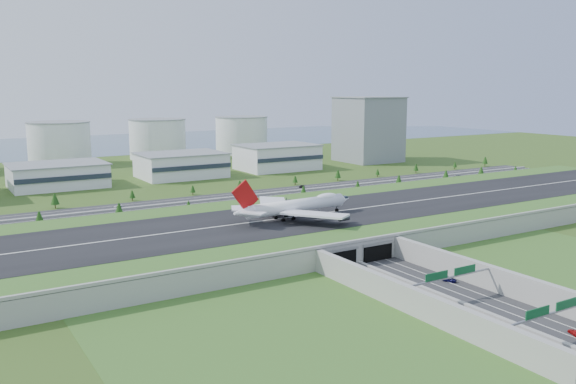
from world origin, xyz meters
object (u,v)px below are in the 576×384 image
car_2 (449,280)px  car_3 (575,332)px  car_7 (118,206)px  car_5 (302,186)px  car_6 (458,176)px  boeing_747 (295,206)px  car_0 (409,297)px  office_tower (368,130)px  car_1 (520,339)px

car_2 → car_3: (-4.68, -49.18, 0.03)m
car_2 → car_7: (-58.92, 184.50, 0.00)m
car_5 → car_7: bearing=-106.5°
car_5 → car_6: bearing=63.5°
boeing_747 → car_6: (194.43, 88.88, -12.60)m
car_0 → car_3: (18.73, -43.40, -0.02)m
boeing_747 → car_5: size_ratio=14.35×
car_0 → boeing_747: bearing=104.9°
car_0 → car_6: car_6 is taller
car_2 → office_tower: bearing=-145.3°
car_5 → car_6: (122.64, -18.30, 0.09)m
boeing_747 → car_7: bearing=110.3°
office_tower → car_6: size_ratio=9.38×
car_0 → car_3: size_ratio=0.88×
car_0 → car_5: 211.18m
car_2 → car_6: 249.97m
car_0 → car_7: 193.56m
boeing_747 → car_6: boeing_747 is taller
car_0 → car_2: car_0 is taller
car_3 → boeing_747: bearing=-63.6°
car_5 → car_3: bearing=-33.6°
office_tower → car_1: office_tower is taller
boeing_747 → car_1: boeing_747 is taller
car_6 → car_7: size_ratio=1.28×
car_6 → car_7: 243.17m
car_0 → car_6: size_ratio=0.72×
car_3 → car_5: bearing=-81.8°
boeing_747 → office_tower: bearing=40.3°
car_1 → car_3: car_1 is taller
boeing_747 → car_0: bearing=-103.0°
car_7 → car_5: bearing=88.9°
car_6 → office_tower: bearing=7.2°
car_2 → car_5: car_5 is taller
car_0 → car_3: 47.27m
car_6 → car_3: bearing=148.2°
car_5 → car_6: size_ratio=0.75×
car_3 → car_6: size_ratio=0.81×
car_1 → car_6: (204.24, 213.66, 0.09)m
car_0 → car_1: (2.96, -38.45, 0.01)m
boeing_747 → car_2: 82.24m
office_tower → car_5: (-126.09, -89.80, -26.66)m
car_1 → car_3: 16.53m
boeing_747 → car_5: (71.79, 107.18, -12.69)m
car_1 → car_6: bearing=26.3°
office_tower → car_5: office_tower is taller
boeing_747 → car_0: size_ratio=14.94×
car_2 → car_0: bearing=-7.5°
car_7 → boeing_747: bearing=22.3°
car_6 → boeing_747: bearing=123.6°
car_3 → car_7: bearing=-53.2°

